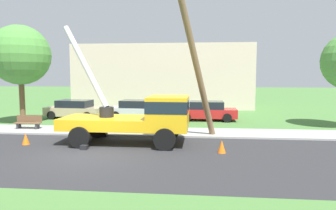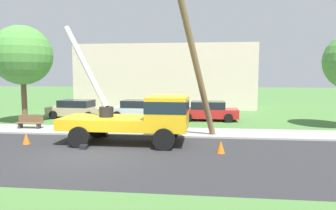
{
  "view_description": "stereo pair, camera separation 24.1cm",
  "coord_description": "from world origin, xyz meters",
  "views": [
    {
      "loc": [
        4.65,
        -12.37,
        3.4
      ],
      "look_at": [
        3.05,
        3.83,
        1.78
      ],
      "focal_mm": 32.91,
      "sensor_mm": 36.0,
      "label": 1
    },
    {
      "loc": [
        4.89,
        -12.35,
        3.4
      ],
      "look_at": [
        3.05,
        3.83,
        1.78
      ],
      "focal_mm": 32.91,
      "sensor_mm": 36.0,
      "label": 2
    }
  ],
  "objects": [
    {
      "name": "roadside_tree_far",
      "position": [
        -7.39,
        7.56,
        4.69
      ],
      "size": [
        4.02,
        4.02,
        6.72
      ],
      "color": "brown",
      "rests_on": "ground"
    },
    {
      "name": "parked_sedan_silver",
      "position": [
        -0.04,
        10.91,
        0.71
      ],
      "size": [
        4.52,
        2.23,
        1.42
      ],
      "color": "#B7B7BF",
      "rests_on": "ground"
    },
    {
      "name": "leaning_utility_pole",
      "position": [
        4.42,
        3.38,
        4.34
      ],
      "size": [
        2.6,
        3.21,
        8.5
      ],
      "color": "brown",
      "rests_on": "ground"
    },
    {
      "name": "parked_sedan_red",
      "position": [
        5.26,
        10.53,
        0.71
      ],
      "size": [
        4.41,
        2.04,
        1.42
      ],
      "color": "#B21E1E",
      "rests_on": "ground"
    },
    {
      "name": "park_bench",
      "position": [
        -5.71,
        5.35,
        0.46
      ],
      "size": [
        1.6,
        0.45,
        0.9
      ],
      "color": "brown",
      "rests_on": "ground"
    },
    {
      "name": "ground_plane",
      "position": [
        0.0,
        12.0,
        0.0
      ],
      "size": [
        120.0,
        120.0,
        0.0
      ],
      "primitive_type": "plane",
      "color": "#477538"
    },
    {
      "name": "sidewalk_strip",
      "position": [
        0.0,
        5.28,
        0.05
      ],
      "size": [
        80.0,
        2.66,
        0.1
      ],
      "primitive_type": "cube",
      "color": "#9E9E99",
      "rests_on": "ground"
    },
    {
      "name": "traffic_cone_ahead",
      "position": [
        5.68,
        0.91,
        0.28
      ],
      "size": [
        0.36,
        0.36,
        0.56
      ],
      "primitive_type": "cone",
      "color": "orange",
      "rests_on": "ground"
    },
    {
      "name": "traffic_cone_behind",
      "position": [
        -3.7,
        1.6,
        0.28
      ],
      "size": [
        0.36,
        0.36,
        0.56
      ],
      "primitive_type": "cone",
      "color": "orange",
      "rests_on": "ground"
    },
    {
      "name": "parked_sedan_tan",
      "position": [
        -4.93,
        10.59,
        0.71
      ],
      "size": [
        4.54,
        2.27,
        1.42
      ],
      "color": "tan",
      "rests_on": "ground"
    },
    {
      "name": "lowrise_building_backdrop",
      "position": [
        0.99,
        20.11,
        3.2
      ],
      "size": [
        18.0,
        6.0,
        6.4
      ],
      "primitive_type": "cube",
      "color": "beige",
      "rests_on": "ground"
    },
    {
      "name": "road_asphalt",
      "position": [
        0.0,
        0.0,
        0.0
      ],
      "size": [
        80.0,
        7.9,
        0.01
      ],
      "primitive_type": "cube",
      "color": "#2B2B2D",
      "rests_on": "ground"
    },
    {
      "name": "utility_truck",
      "position": [
        1.92,
        2.35,
        1.41
      ],
      "size": [
        6.76,
        3.2,
        5.98
      ],
      "color": "gold",
      "rests_on": "ground"
    }
  ]
}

